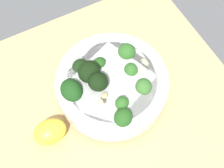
# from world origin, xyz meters

# --- Properties ---
(ground_plane) EXTENTS (0.58, 0.58, 0.04)m
(ground_plane) POSITION_xyz_m (0.00, 0.00, -0.02)
(ground_plane) COLOR tan
(bowl_of_broccoli) EXTENTS (0.23, 0.23, 0.11)m
(bowl_of_broccoli) POSITION_xyz_m (0.05, -0.03, 0.04)
(bowl_of_broccoli) COLOR white
(bowl_of_broccoli) RESTS_ON ground_plane
(lemon_wedge) EXTENTS (0.06, 0.07, 0.04)m
(lemon_wedge) POSITION_xyz_m (0.02, 0.12, 0.02)
(lemon_wedge) COLOR yellow
(lemon_wedge) RESTS_ON ground_plane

